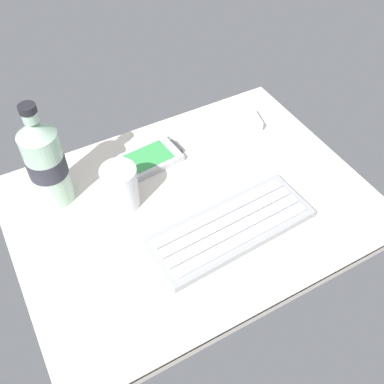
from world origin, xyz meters
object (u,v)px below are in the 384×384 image
at_px(handheld_device, 150,159).
at_px(water_bottle, 46,162).
at_px(charger_block, 243,122).
at_px(juice_cup, 121,188).
at_px(keyboard, 231,227).

height_order(handheld_device, water_bottle, water_bottle).
xyz_separation_m(water_bottle, charger_block, (0.41, 0.00, -0.08)).
distance_m(juice_cup, charger_block, 0.32).
distance_m(keyboard, handheld_device, 0.23).
bearing_deg(charger_block, keyboard, -127.20).
distance_m(juice_cup, water_bottle, 0.13).
relative_size(juice_cup, charger_block, 1.21).
distance_m(keyboard, juice_cup, 0.21).
height_order(handheld_device, charger_block, charger_block).
bearing_deg(handheld_device, juice_cup, -139.86).
height_order(juice_cup, charger_block, juice_cup).
relative_size(keyboard, water_bottle, 1.42).
relative_size(water_bottle, charger_block, 2.97).
bearing_deg(juice_cup, keyboard, -46.79).
xyz_separation_m(juice_cup, water_bottle, (-0.10, 0.07, 0.05)).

